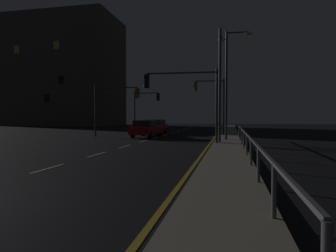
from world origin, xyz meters
name	(u,v)px	position (x,y,z in m)	size (l,w,h in m)	color
ground_plane	(145,141)	(0.00, 17.50, 0.00)	(112.00, 112.00, 0.00)	black
sidewalk_right	(228,141)	(6.42, 17.50, 0.07)	(2.03, 77.00, 0.14)	#9E937F
lane_markings_center	(156,138)	(0.00, 21.00, 0.01)	(0.14, 50.00, 0.01)	silver
lane_edge_line	(215,137)	(5.15, 22.50, 0.01)	(0.14, 53.00, 0.01)	gold
car	(146,128)	(-1.01, 21.31, 0.82)	(2.01, 4.48, 1.57)	#B71414
car_oncoming	(155,126)	(-1.55, 26.54, 0.82)	(2.08, 4.50, 1.57)	#B71414
traffic_light_near_left	(183,90)	(3.34, 15.27, 3.73)	(5.14, 0.45, 5.00)	#2D3033
traffic_light_far_right	(115,100)	(-3.94, 21.05, 3.44)	(4.54, 0.45, 4.82)	#38383D
traffic_light_far_left	(211,95)	(4.63, 25.36, 4.04)	(3.14, 0.55, 5.62)	#38383D
traffic_light_mid_left	(146,103)	(-4.17, 31.84, 3.64)	(3.54, 0.56, 5.18)	#4C4C51
street_lamp_mid_block	(230,76)	(6.50, 18.31, 5.03)	(1.99, 0.36, 8.27)	#38383D
street_lamp_far_end	(220,75)	(5.83, 16.38, 4.82)	(0.56, 2.24, 7.81)	#38383D
barrier_fence	(247,139)	(7.28, 9.30, 0.87)	(0.09, 22.70, 0.98)	#59595E
building_distant	(65,73)	(-28.47, 52.77, 11.35)	(22.96, 13.78, 22.71)	brown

